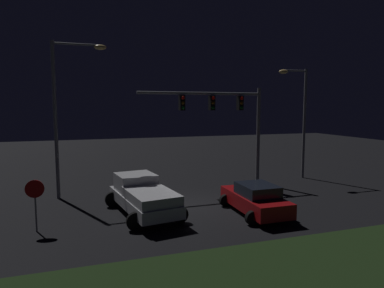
% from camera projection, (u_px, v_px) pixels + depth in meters
% --- Properties ---
extents(ground_plane, '(80.00, 80.00, 0.00)m').
position_uv_depth(ground_plane, '(189.00, 204.00, 18.46)').
color(ground_plane, black).
extents(grass_median, '(22.87, 5.21, 0.10)m').
position_uv_depth(grass_median, '(277.00, 279.00, 10.31)').
color(grass_median, black).
rests_on(grass_median, ground_plane).
extents(pickup_truck, '(3.43, 5.64, 1.80)m').
position_uv_depth(pickup_truck, '(142.00, 194.00, 16.75)').
color(pickup_truck, '#B7B7BC').
rests_on(pickup_truck, ground_plane).
extents(car_sedan, '(2.51, 4.42, 1.51)m').
position_uv_depth(car_sedan, '(255.00, 199.00, 16.76)').
color(car_sedan, maroon).
rests_on(car_sedan, ground_plane).
extents(traffic_signal_gantry, '(8.32, 0.56, 6.50)m').
position_uv_depth(traffic_signal_gantry, '(226.00, 112.00, 22.12)').
color(traffic_signal_gantry, slate).
rests_on(traffic_signal_gantry, ground_plane).
extents(street_lamp_left, '(3.01, 0.44, 8.89)m').
position_uv_depth(street_lamp_left, '(66.00, 101.00, 19.20)').
color(street_lamp_left, slate).
rests_on(street_lamp_left, ground_plane).
extents(street_lamp_right, '(2.34, 0.44, 7.97)m').
position_uv_depth(street_lamp_right, '(299.00, 110.00, 24.70)').
color(street_lamp_right, slate).
rests_on(street_lamp_right, ground_plane).
extents(stop_sign, '(0.76, 0.08, 2.23)m').
position_uv_depth(stop_sign, '(35.00, 196.00, 14.20)').
color(stop_sign, slate).
rests_on(stop_sign, ground_plane).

